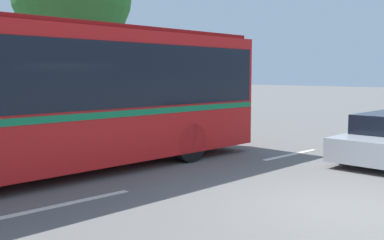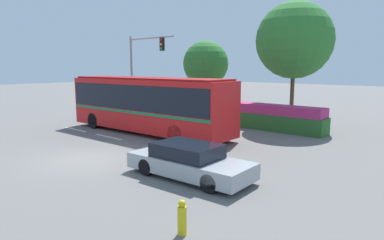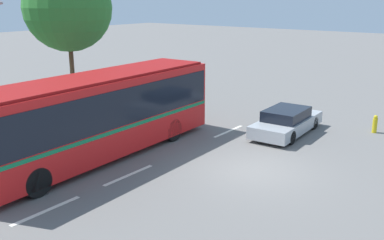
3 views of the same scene
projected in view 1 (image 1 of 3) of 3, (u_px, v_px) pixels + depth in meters
name	position (u px, v px, depth m)	size (l,w,h in m)	color
ground_plane	(340.00, 208.00, 7.48)	(140.00, 140.00, 0.00)	slate
city_bus	(46.00, 90.00, 9.71)	(11.41, 2.93, 3.31)	red
flowering_hedge	(73.00, 113.00, 16.64)	(9.42, 1.39, 1.58)	#286028
lane_stripe_mid	(291.00, 155.00, 12.40)	(2.40, 0.16, 0.01)	silver
lane_stripe_far	(69.00, 203.00, 7.71)	(2.40, 0.16, 0.01)	silver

